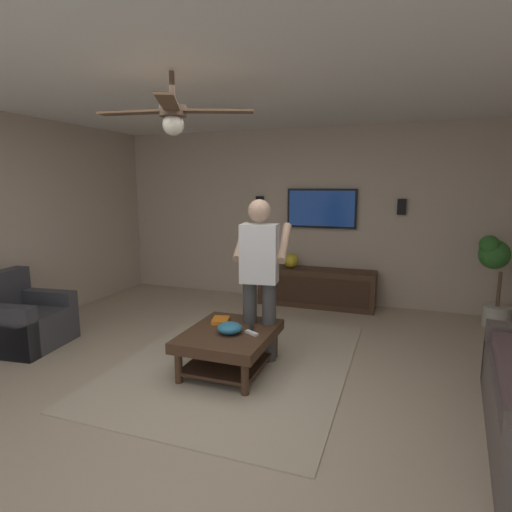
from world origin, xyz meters
TOP-DOWN VIEW (x-y plane):
  - ground_plane at (0.00, 0.00)m, footprint 7.76×7.76m
  - wall_back_tv at (3.28, 0.00)m, footprint 0.10×6.26m
  - ceiling_slab at (0.00, 0.00)m, footprint 6.67×6.26m
  - area_rug at (0.70, 0.10)m, footprint 2.87×2.18m
  - armchair at (0.29, 2.52)m, footprint 0.89×0.90m
  - coffee_table at (0.50, 0.10)m, footprint 1.00×0.80m
  - media_console at (2.95, -0.25)m, footprint 0.45×1.70m
  - tv at (3.19, -0.25)m, footprint 0.05×1.04m
  - person_standing at (0.83, -0.09)m, footprint 0.58×0.59m
  - potted_plant_tall at (2.80, -2.52)m, footprint 0.37×0.44m
  - bowl at (0.43, 0.06)m, footprint 0.23×0.23m
  - remote_white at (0.48, -0.14)m, footprint 0.11×0.15m
  - remote_black at (0.61, -0.09)m, footprint 0.16×0.09m
  - book at (0.70, 0.28)m, footprint 0.25×0.21m
  - vase_round at (2.94, 0.15)m, footprint 0.22×0.22m
  - wall_speaker_left at (3.20, -1.37)m, footprint 0.06×0.12m
  - wall_speaker_right at (3.20, 0.73)m, footprint 0.06×0.12m
  - ceiling_fan at (-0.15, 0.25)m, footprint 1.12×1.18m

SIDE VIEW (x-z plane):
  - ground_plane at x=0.00m, z-range 0.00..0.00m
  - area_rug at x=0.70m, z-range 0.00..0.01m
  - media_console at x=2.95m, z-range 0.00..0.55m
  - armchair at x=0.29m, z-range -0.13..0.69m
  - coffee_table at x=0.50m, z-range 0.10..0.50m
  - remote_white at x=0.48m, z-range 0.40..0.42m
  - remote_black at x=0.61m, z-range 0.40..0.42m
  - book at x=0.70m, z-range 0.40..0.44m
  - bowl at x=0.43m, z-range 0.40..0.51m
  - vase_round at x=2.94m, z-range 0.55..0.77m
  - potted_plant_tall at x=2.80m, z-range 0.16..1.33m
  - person_standing at x=0.83m, z-range 0.11..1.75m
  - wall_back_tv at x=3.28m, z-range 0.00..2.62m
  - tv at x=3.19m, z-range 1.14..1.72m
  - wall_speaker_left at x=3.20m, z-range 1.36..1.58m
  - wall_speaker_right at x=3.20m, z-range 1.38..1.60m
  - ceiling_fan at x=-0.15m, z-range 2.06..2.52m
  - ceiling_slab at x=0.00m, z-range 2.62..2.72m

